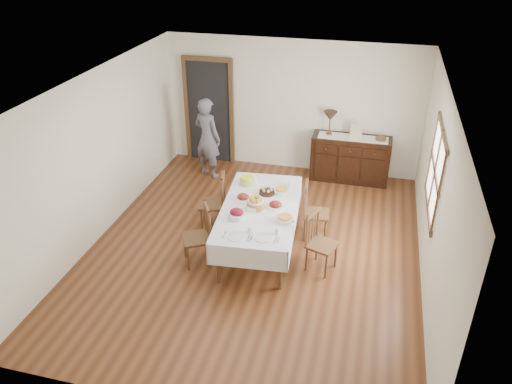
% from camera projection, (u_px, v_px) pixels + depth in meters
% --- Properties ---
extents(ground, '(6.00, 6.00, 0.00)m').
position_uv_depth(ground, '(254.00, 248.00, 7.81)').
color(ground, brown).
extents(room_shell, '(5.02, 6.02, 2.65)m').
position_uv_depth(room_shell, '(252.00, 140.00, 7.40)').
color(room_shell, silver).
rests_on(room_shell, ground).
extents(dining_table, '(1.29, 2.26, 0.75)m').
position_uv_depth(dining_table, '(259.00, 212.00, 7.50)').
color(dining_table, white).
rests_on(dining_table, ground).
extents(chair_left_near, '(0.54, 0.54, 0.95)m').
position_uv_depth(chair_left_near, '(200.00, 235.00, 7.27)').
color(chair_left_near, '#55371E').
rests_on(chair_left_near, ground).
extents(chair_left_far, '(0.49, 0.49, 0.99)m').
position_uv_depth(chair_left_far, '(215.00, 201.00, 8.10)').
color(chair_left_far, '#55371E').
rests_on(chair_left_far, ground).
extents(chair_right_near, '(0.50, 0.50, 0.93)m').
position_uv_depth(chair_right_near, '(319.00, 241.00, 7.15)').
color(chair_right_near, '#55371E').
rests_on(chair_right_near, ground).
extents(chair_right_far, '(0.43, 0.43, 0.95)m').
position_uv_depth(chair_right_far, '(313.00, 210.00, 7.87)').
color(chair_right_far, '#55371E').
rests_on(chair_right_far, ground).
extents(sideboard, '(1.49, 0.54, 0.89)m').
position_uv_depth(sideboard, '(350.00, 159.00, 9.63)').
color(sideboard, black).
rests_on(sideboard, ground).
extents(person, '(0.62, 0.51, 1.70)m').
position_uv_depth(person, '(207.00, 135.00, 9.61)').
color(person, slate).
rests_on(person, ground).
extents(bread_basket, '(0.27, 0.27, 0.18)m').
position_uv_depth(bread_basket, '(256.00, 203.00, 7.38)').
color(bread_basket, olive).
rests_on(bread_basket, dining_table).
extents(egg_basket, '(0.25, 0.25, 0.11)m').
position_uv_depth(egg_basket, '(267.00, 192.00, 7.79)').
color(egg_basket, black).
rests_on(egg_basket, dining_table).
extents(ham_platter_a, '(0.31, 0.31, 0.11)m').
position_uv_depth(ham_platter_a, '(243.00, 197.00, 7.64)').
color(ham_platter_a, white).
rests_on(ham_platter_a, dining_table).
extents(ham_platter_b, '(0.28, 0.28, 0.11)m').
position_uv_depth(ham_platter_b, '(275.00, 205.00, 7.44)').
color(ham_platter_b, white).
rests_on(ham_platter_b, dining_table).
extents(beet_bowl, '(0.25, 0.25, 0.15)m').
position_uv_depth(beet_bowl, '(237.00, 214.00, 7.14)').
color(beet_bowl, white).
rests_on(beet_bowl, dining_table).
extents(carrot_bowl, '(0.24, 0.24, 0.09)m').
position_uv_depth(carrot_bowl, '(281.00, 191.00, 7.79)').
color(carrot_bowl, white).
rests_on(carrot_bowl, dining_table).
extents(pineapple_bowl, '(0.23, 0.23, 0.13)m').
position_uv_depth(pineapple_bowl, '(247.00, 181.00, 8.05)').
color(pineapple_bowl, tan).
rests_on(pineapple_bowl, dining_table).
extents(casserole_dish, '(0.25, 0.25, 0.08)m').
position_uv_depth(casserole_dish, '(285.00, 219.00, 7.09)').
color(casserole_dish, white).
rests_on(casserole_dish, dining_table).
extents(butter_dish, '(0.15, 0.10, 0.07)m').
position_uv_depth(butter_dish, '(252.00, 209.00, 7.33)').
color(butter_dish, white).
rests_on(butter_dish, dining_table).
extents(setting_left, '(0.43, 0.31, 0.10)m').
position_uv_depth(setting_left, '(241.00, 234.00, 6.77)').
color(setting_left, white).
rests_on(setting_left, dining_table).
extents(setting_right, '(0.43, 0.31, 0.10)m').
position_uv_depth(setting_right, '(268.00, 235.00, 6.75)').
color(setting_right, white).
rests_on(setting_right, dining_table).
extents(glass_far_a, '(0.06, 0.06, 0.10)m').
position_uv_depth(glass_far_a, '(255.00, 180.00, 8.09)').
color(glass_far_a, white).
rests_on(glass_far_a, dining_table).
extents(glass_far_b, '(0.07, 0.07, 0.10)m').
position_uv_depth(glass_far_b, '(290.00, 183.00, 8.01)').
color(glass_far_b, white).
rests_on(glass_far_b, dining_table).
extents(runner, '(1.30, 0.35, 0.01)m').
position_uv_depth(runner, '(353.00, 138.00, 9.39)').
color(runner, white).
rests_on(runner, sideboard).
extents(table_lamp, '(0.26, 0.26, 0.46)m').
position_uv_depth(table_lamp, '(330.00, 117.00, 9.38)').
color(table_lamp, brown).
rests_on(table_lamp, sideboard).
extents(picture_frame, '(0.22, 0.08, 0.28)m').
position_uv_depth(picture_frame, '(356.00, 132.00, 9.29)').
color(picture_frame, '#BFB88E').
rests_on(picture_frame, sideboard).
extents(deco_bowl, '(0.20, 0.20, 0.06)m').
position_uv_depth(deco_bowl, '(381.00, 139.00, 9.28)').
color(deco_bowl, '#55371E').
rests_on(deco_bowl, sideboard).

